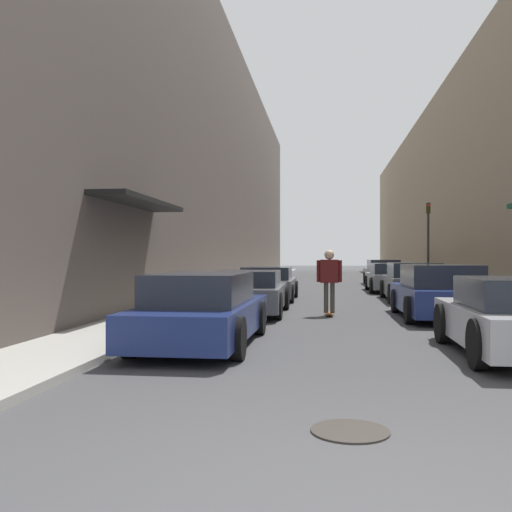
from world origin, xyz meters
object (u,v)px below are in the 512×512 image
parked_car_left_1 (248,292)px  skateboarder (329,275)px  parked_car_right_4 (383,273)px  traffic_light (428,236)px  parked_car_left_2 (268,284)px  parked_car_right_1 (439,293)px  parked_car_left_0 (203,311)px  parked_car_right_2 (413,282)px  manhole_cover (350,431)px  parked_car_right_3 (391,278)px

parked_car_left_1 → skateboarder: size_ratio=2.51×
parked_car_right_4 → traffic_light: bearing=-78.7°
parked_car_left_2 → parked_car_right_1: size_ratio=0.98×
parked_car_left_0 → traffic_light: traffic_light is taller
parked_car_right_2 → manhole_cover: parked_car_right_2 is taller
parked_car_left_0 → manhole_cover: (2.35, -4.62, -0.60)m
parked_car_right_1 → parked_car_right_4: bearing=89.2°
parked_car_left_0 → traffic_light: size_ratio=1.24×
parked_car_right_2 → manhole_cover: 15.45m
parked_car_right_3 → parked_car_right_4: size_ratio=1.03×
parked_car_right_3 → parked_car_right_1: bearing=-90.1°
parked_car_left_1 → parked_car_right_4: (5.10, 16.00, 0.07)m
parked_car_right_4 → manhole_cover: parked_car_right_4 is taller
parked_car_right_1 → manhole_cover: 9.88m
manhole_cover → parked_car_right_2: bearing=79.6°
parked_car_right_2 → parked_car_right_3: parked_car_right_2 is taller
parked_car_right_1 → parked_car_right_2: (0.20, 5.67, -0.00)m
parked_car_right_1 → traffic_light: size_ratio=1.16×
parked_car_left_0 → parked_car_right_1: size_ratio=1.07×
parked_car_left_0 → parked_car_left_1: size_ratio=1.06×
parked_car_left_0 → parked_car_right_2: parked_car_right_2 is taller
parked_car_left_1 → parked_car_right_3: size_ratio=0.97×
parked_car_left_2 → manhole_cover: parked_car_left_2 is taller
traffic_light → manhole_cover: bearing=-101.7°
parked_car_right_3 → parked_car_right_4: bearing=87.9°
parked_car_left_2 → parked_car_right_2: bearing=2.7°
parked_car_left_2 → skateboarder: skateboarder is taller
parked_car_left_0 → parked_car_right_2: size_ratio=1.04×
parked_car_left_1 → parked_car_right_3: parked_car_right_3 is taller
parked_car_right_2 → parked_car_right_4: parked_car_right_4 is taller
parked_car_right_4 → parked_car_right_3: bearing=-92.1°
parked_car_left_0 → parked_car_left_2: 10.33m
parked_car_left_1 → manhole_cover: bearing=-77.2°
parked_car_left_0 → traffic_light: 16.49m
parked_car_left_1 → parked_car_right_3: 11.28m
parked_car_left_2 → skateboarder: (2.13, -5.08, 0.48)m
parked_car_left_0 → parked_car_right_2: 11.75m
parked_car_left_2 → traffic_light: 8.13m
parked_car_right_1 → parked_car_left_1: bearing=174.1°
parked_car_left_0 → parked_car_right_4: bearing=76.4°
parked_car_left_1 → parked_car_right_2: (5.06, 5.16, 0.06)m
parked_car_right_1 → skateboarder: (-2.72, 0.36, 0.42)m
parked_car_right_3 → parked_car_left_2: bearing=-132.9°
parked_car_right_4 → parked_car_right_1: bearing=-90.8°
parked_car_left_2 → parked_car_right_1: parked_car_right_1 is taller
parked_car_left_2 → skateboarder: 5.53m
parked_car_right_1 → skateboarder: 2.77m
parked_car_right_2 → parked_car_left_2: bearing=-177.3°
parked_car_right_3 → parked_car_left_1: bearing=-115.7°
skateboarder → parked_car_left_1: bearing=176.0°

